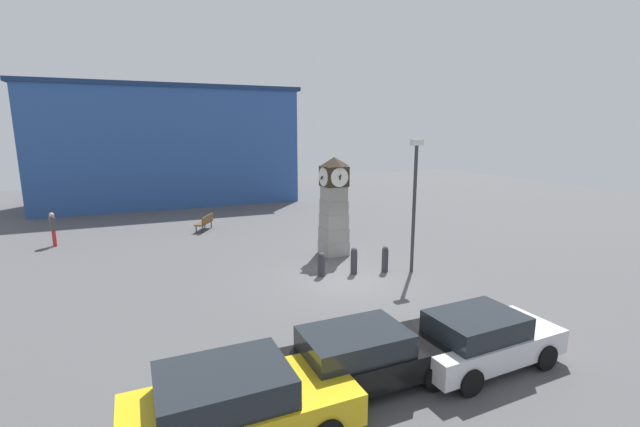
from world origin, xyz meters
name	(u,v)px	position (x,y,z in m)	size (l,w,h in m)	color
ground_plane	(345,278)	(0.00, 0.00, 0.00)	(70.33, 70.33, 0.00)	#4C4C4F
clock_tower	(334,207)	(1.11, 3.18, 2.26)	(1.42, 1.42, 4.56)	gray
bollard_near_tower	(321,264)	(-0.73, 0.62, 0.50)	(0.30, 0.30, 0.99)	#333338
bollard_mid_row	(354,260)	(0.59, 0.32, 0.57)	(0.27, 0.27, 1.12)	#333338
bollard_far_row	(385,259)	(1.87, 0.00, 0.55)	(0.27, 0.27, 1.09)	#333338
car_navy_sedan	(237,403)	(-6.10, -7.03, 0.76)	(4.38, 2.12, 1.49)	gold
car_near_tower	(363,356)	(-3.05, -6.52, 0.72)	(4.27, 1.91, 1.40)	black
car_by_building	(481,338)	(0.05, -7.01, 0.72)	(3.95, 1.88, 1.40)	silver
bench	(205,222)	(-3.50, 10.61, 0.52)	(1.30, 1.64, 0.90)	brown
pedestrian_near_bench	(53,227)	(-11.01, 10.39, 0.99)	(0.36, 0.46, 1.72)	red
street_lamp_far_side	(415,196)	(2.88, -0.46, 3.18)	(0.50, 0.24, 5.41)	#333338
warehouse_blue_far	(170,146)	(-4.00, 21.95, 4.51)	(19.73, 8.46, 9.00)	#2D5193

